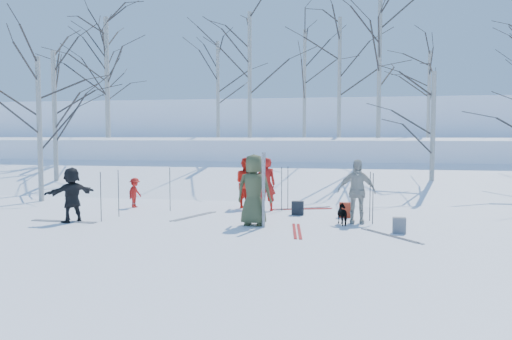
% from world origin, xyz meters
% --- Properties ---
extents(ground, '(120.00, 120.00, 0.00)m').
position_xyz_m(ground, '(0.00, 0.00, 0.00)').
color(ground, white).
rests_on(ground, ground).
extents(snow_ramp, '(70.00, 9.49, 4.12)m').
position_xyz_m(snow_ramp, '(0.00, 7.00, 0.15)').
color(snow_ramp, white).
rests_on(snow_ramp, ground).
extents(snow_plateau, '(70.00, 18.00, 2.20)m').
position_xyz_m(snow_plateau, '(0.00, 17.00, 1.00)').
color(snow_plateau, white).
rests_on(snow_plateau, ground).
extents(far_hill, '(90.00, 30.00, 6.00)m').
position_xyz_m(far_hill, '(0.00, 38.00, 2.00)').
color(far_hill, white).
rests_on(far_hill, ground).
extents(skier_olive_center, '(0.93, 0.63, 1.84)m').
position_xyz_m(skier_olive_center, '(0.30, -0.38, 0.92)').
color(skier_olive_center, '#3F462A').
rests_on(skier_olive_center, ground).
extents(skier_red_north, '(0.69, 0.56, 1.64)m').
position_xyz_m(skier_red_north, '(0.20, 2.13, 0.82)').
color(skier_red_north, '#B01510').
rests_on(skier_red_north, ground).
extents(skier_redor_behind, '(0.99, 0.96, 1.61)m').
position_xyz_m(skier_redor_behind, '(-0.52, 2.57, 0.81)').
color(skier_redor_behind, red).
rests_on(skier_redor_behind, ground).
extents(skier_red_seated, '(0.44, 0.66, 0.96)m').
position_xyz_m(skier_red_seated, '(-4.07, 2.03, 0.48)').
color(skier_red_seated, '#B01510').
rests_on(skier_red_seated, ground).
extents(skier_cream_east, '(1.00, 0.45, 1.69)m').
position_xyz_m(skier_cream_east, '(2.90, 0.44, 0.84)').
color(skier_cream_east, beige).
rests_on(skier_cream_east, ground).
extents(skier_grey_west, '(1.13, 1.38, 1.48)m').
position_xyz_m(skier_grey_west, '(-4.58, -0.81, 0.74)').
color(skier_grey_west, black).
rests_on(skier_grey_west, ground).
extents(dog, '(0.51, 0.71, 0.55)m').
position_xyz_m(dog, '(2.59, 0.12, 0.27)').
color(dog, black).
rests_on(dog, ground).
extents(upright_ski_left, '(0.08, 0.16, 1.90)m').
position_xyz_m(upright_ski_left, '(0.60, -0.68, 0.95)').
color(upright_ski_left, silver).
rests_on(upright_ski_left, ground).
extents(upright_ski_right, '(0.13, 0.23, 1.89)m').
position_xyz_m(upright_ski_right, '(0.60, -0.60, 0.95)').
color(upright_ski_right, silver).
rests_on(upright_ski_right, ground).
extents(ski_pair_a, '(2.03, 2.09, 0.02)m').
position_xyz_m(ski_pair_a, '(3.67, -1.16, 0.01)').
color(ski_pair_a, silver).
rests_on(ski_pair_a, ground).
extents(ski_pair_b, '(0.70, 1.95, 0.02)m').
position_xyz_m(ski_pair_b, '(1.48, -0.99, 0.01)').
color(ski_pair_b, '#AF1C19').
rests_on(ski_pair_b, ground).
extents(ski_pair_c, '(1.42, 2.03, 0.02)m').
position_xyz_m(ski_pair_c, '(-1.65, 0.65, 0.01)').
color(ski_pair_c, silver).
rests_on(ski_pair_c, ground).
extents(ski_pair_d, '(0.36, 1.92, 0.02)m').
position_xyz_m(ski_pair_d, '(-4.83, -0.81, 0.01)').
color(ski_pair_d, silver).
rests_on(ski_pair_d, ground).
extents(ski_pair_e, '(1.29, 2.01, 0.02)m').
position_xyz_m(ski_pair_e, '(1.26, 2.65, 0.01)').
color(ski_pair_e, '#AF1C19').
rests_on(ski_pair_e, ground).
extents(ski_pair_f, '(1.90, 2.08, 0.02)m').
position_xyz_m(ski_pair_f, '(1.25, 2.80, 0.01)').
color(ski_pair_f, silver).
rests_on(ski_pair_f, ground).
extents(ski_pole_a, '(0.02, 0.02, 1.34)m').
position_xyz_m(ski_pole_a, '(-3.85, -0.59, 0.67)').
color(ski_pole_a, black).
rests_on(ski_pole_a, ground).
extents(ski_pole_b, '(0.02, 0.02, 1.34)m').
position_xyz_m(ski_pole_b, '(-3.75, 0.24, 0.67)').
color(ski_pole_b, black).
rests_on(ski_pole_b, ground).
extents(ski_pole_c, '(0.02, 0.02, 1.34)m').
position_xyz_m(ski_pole_c, '(-2.69, 1.52, 0.67)').
color(ski_pole_c, black).
rests_on(ski_pole_c, ground).
extents(ski_pole_d, '(0.02, 0.02, 1.34)m').
position_xyz_m(ski_pole_d, '(0.66, 2.24, 0.67)').
color(ski_pole_d, black).
rests_on(ski_pole_d, ground).
extents(ski_pole_e, '(0.02, 0.02, 1.34)m').
position_xyz_m(ski_pole_e, '(0.82, 2.56, 0.67)').
color(ski_pole_e, black).
rests_on(ski_pole_e, ground).
extents(ski_pole_f, '(0.02, 0.02, 1.34)m').
position_xyz_m(ski_pole_f, '(3.27, 0.88, 0.67)').
color(ski_pole_f, black).
rests_on(ski_pole_f, ground).
extents(ski_pole_g, '(0.02, 0.02, 1.34)m').
position_xyz_m(ski_pole_g, '(3.32, 0.37, 0.67)').
color(ski_pole_g, black).
rests_on(ski_pole_g, ground).
extents(backpack_red, '(0.32, 0.22, 0.42)m').
position_xyz_m(backpack_red, '(2.60, 1.33, 0.21)').
color(backpack_red, '#9B2B17').
rests_on(backpack_red, ground).
extents(backpack_grey, '(0.30, 0.20, 0.38)m').
position_xyz_m(backpack_grey, '(3.89, -0.78, 0.19)').
color(backpack_grey, slate).
rests_on(backpack_grey, ground).
extents(backpack_dark, '(0.34, 0.24, 0.40)m').
position_xyz_m(backpack_dark, '(1.24, 1.51, 0.20)').
color(backpack_dark, black).
rests_on(backpack_dark, ground).
extents(birch_plateau_b, '(4.65, 4.65, 5.78)m').
position_xyz_m(birch_plateau_b, '(2.16, 11.76, 5.09)').
color(birch_plateau_b, silver).
rests_on(birch_plateau_b, snow_plateau).
extents(birch_plateau_d, '(4.79, 4.79, 5.98)m').
position_xyz_m(birch_plateau_d, '(-2.07, 10.75, 5.19)').
color(birch_plateau_d, silver).
rests_on(birch_plateau_d, snow_plateau).
extents(birch_plateau_e, '(4.86, 4.86, 6.09)m').
position_xyz_m(birch_plateau_e, '(-9.56, 10.92, 5.24)').
color(birch_plateau_e, silver).
rests_on(birch_plateau_e, snow_plateau).
extents(birch_plateau_f, '(4.21, 4.21, 5.16)m').
position_xyz_m(birch_plateau_f, '(-4.34, 13.35, 4.78)').
color(birch_plateau_f, silver).
rests_on(birch_plateau_f, snow_plateau).
extents(birch_plateau_g, '(3.57, 3.57, 4.24)m').
position_xyz_m(birch_plateau_g, '(6.48, 12.91, 4.32)').
color(birch_plateau_g, silver).
rests_on(birch_plateau_g, snow_plateau).
extents(birch_plateau_h, '(3.71, 3.71, 4.44)m').
position_xyz_m(birch_plateau_h, '(-11.38, 14.64, 4.42)').
color(birch_plateau_h, silver).
rests_on(birch_plateau_h, snow_plateau).
extents(birch_plateau_i, '(5.10, 5.10, 6.43)m').
position_xyz_m(birch_plateau_i, '(3.94, 10.22, 5.41)').
color(birch_plateau_i, silver).
rests_on(birch_plateau_i, snow_plateau).
extents(birch_plateau_j, '(4.98, 4.98, 6.25)m').
position_xyz_m(birch_plateau_j, '(0.03, 16.58, 5.33)').
color(birch_plateau_j, silver).
rests_on(birch_plateau_j, snow_plateau).
extents(birch_plateau_k, '(4.77, 4.77, 5.96)m').
position_xyz_m(birch_plateau_k, '(-9.20, 10.31, 5.18)').
color(birch_plateau_k, silver).
rests_on(birch_plateau_k, snow_plateau).
extents(birch_edge_a, '(4.13, 4.13, 5.05)m').
position_xyz_m(birch_edge_a, '(-7.96, 2.85, 2.52)').
color(birch_edge_a, silver).
rests_on(birch_edge_a, ground).
extents(birch_edge_d, '(4.62, 4.62, 5.75)m').
position_xyz_m(birch_edge_d, '(-9.15, 5.64, 2.87)').
color(birch_edge_d, silver).
rests_on(birch_edge_d, ground).
extents(birch_edge_e, '(3.86, 3.86, 4.65)m').
position_xyz_m(birch_edge_e, '(5.69, 6.31, 2.33)').
color(birch_edge_e, silver).
rests_on(birch_edge_e, ground).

